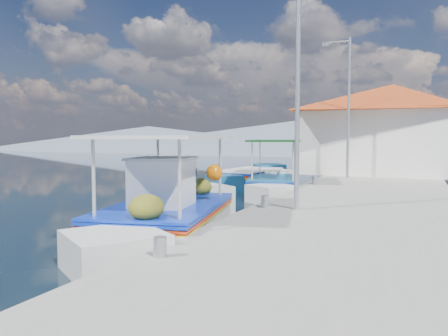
% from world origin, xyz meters
% --- Properties ---
extents(ground, '(160.00, 160.00, 0.00)m').
position_xyz_m(ground, '(0.00, 0.00, 0.00)').
color(ground, black).
rests_on(ground, ground).
extents(quay, '(5.00, 44.00, 0.50)m').
position_xyz_m(quay, '(5.90, 6.00, 0.25)').
color(quay, '#9A9990').
rests_on(quay, ground).
extents(bollards, '(0.20, 17.20, 0.30)m').
position_xyz_m(bollards, '(3.80, 5.25, 0.65)').
color(bollards, '#A5A8AD').
rests_on(bollards, quay).
extents(main_caique, '(3.28, 7.59, 2.55)m').
position_xyz_m(main_caique, '(2.04, 0.27, 0.49)').
color(main_caique, white).
rests_on(main_caique, ground).
extents(caique_green_canopy, '(2.86, 6.26, 2.40)m').
position_xyz_m(caique_green_canopy, '(2.20, 8.27, 0.36)').
color(caique_green_canopy, white).
rests_on(caique_green_canopy, ground).
extents(caique_blue_hull, '(2.36, 6.61, 1.18)m').
position_xyz_m(caique_blue_hull, '(0.21, 10.58, 0.32)').
color(caique_blue_hull, '#165586').
rests_on(caique_blue_hull, ground).
extents(harbor_building, '(10.49, 10.49, 4.40)m').
position_xyz_m(harbor_building, '(6.20, 15.00, 2.78)').
color(harbor_building, white).
rests_on(harbor_building, quay).
extents(lamp_post_near, '(1.21, 0.14, 6.00)m').
position_xyz_m(lamp_post_near, '(4.51, 2.00, 3.85)').
color(lamp_post_near, '#A5A8AD').
rests_on(lamp_post_near, quay).
extents(lamp_post_far, '(1.21, 0.14, 6.00)m').
position_xyz_m(lamp_post_far, '(4.51, 11.00, 3.85)').
color(lamp_post_far, '#A5A8AD').
rests_on(lamp_post_far, quay).
extents(mountain_ridge, '(171.40, 96.00, 5.50)m').
position_xyz_m(mountain_ridge, '(6.54, 56.00, 2.04)').
color(mountain_ridge, slate).
rests_on(mountain_ridge, ground).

